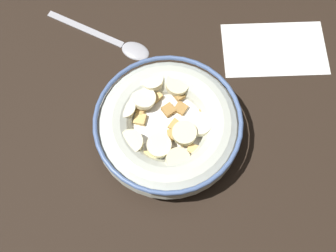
# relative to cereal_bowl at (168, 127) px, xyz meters

# --- Properties ---
(ground_plane) EXTENTS (1.12, 1.12, 0.02)m
(ground_plane) POSITION_rel_cereal_bowl_xyz_m (-0.00, 0.00, -0.04)
(ground_plane) COLOR black
(cereal_bowl) EXTENTS (0.19, 0.19, 0.05)m
(cereal_bowl) POSITION_rel_cereal_bowl_xyz_m (0.00, 0.00, 0.00)
(cereal_bowl) COLOR beige
(cereal_bowl) RESTS_ON ground_plane
(spoon) EXTENTS (0.16, 0.09, 0.01)m
(spoon) POSITION_rel_cereal_bowl_xyz_m (0.08, -0.14, -0.02)
(spoon) COLOR #A5A5AD
(spoon) RESTS_ON ground_plane
(folded_napkin) EXTENTS (0.16, 0.10, 0.00)m
(folded_napkin) POSITION_rel_cereal_bowl_xyz_m (-0.15, -0.14, -0.03)
(folded_napkin) COLOR white
(folded_napkin) RESTS_ON ground_plane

